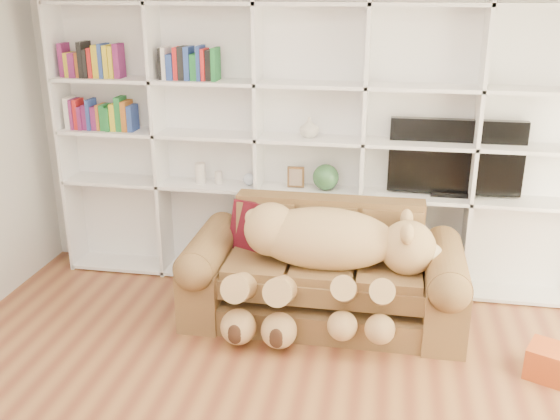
% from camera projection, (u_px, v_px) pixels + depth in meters
% --- Properties ---
extents(wall_back, '(5.00, 0.02, 2.70)m').
position_uv_depth(wall_back, '(314.00, 128.00, 5.34)').
color(wall_back, silver).
rests_on(wall_back, floor).
extents(bookshelf, '(4.43, 0.35, 2.40)m').
position_uv_depth(bookshelf, '(283.00, 136.00, 5.26)').
color(bookshelf, white).
rests_on(bookshelf, floor).
extents(sofa, '(2.13, 0.92, 0.90)m').
position_uv_depth(sofa, '(324.00, 278.00, 4.90)').
color(sofa, brown).
rests_on(sofa, floor).
extents(teddy_bear, '(1.58, 0.87, 0.92)m').
position_uv_depth(teddy_bear, '(324.00, 254.00, 4.63)').
color(teddy_bear, tan).
rests_on(teddy_bear, sofa).
extents(throw_pillow, '(0.46, 0.37, 0.43)m').
position_uv_depth(throw_pillow, '(256.00, 228.00, 5.02)').
color(throw_pillow, '#590F1B').
rests_on(throw_pillow, sofa).
extents(gift_box, '(0.36, 0.35, 0.22)m').
position_uv_depth(gift_box, '(549.00, 362.00, 4.20)').
color(gift_box, '#B24517').
rests_on(gift_box, floor).
extents(tv, '(1.07, 0.18, 0.63)m').
position_uv_depth(tv, '(455.00, 158.00, 5.06)').
color(tv, black).
rests_on(tv, bookshelf).
extents(picture_frame, '(0.14, 0.03, 0.18)m').
position_uv_depth(picture_frame, '(296.00, 177.00, 5.31)').
color(picture_frame, brown).
rests_on(picture_frame, bookshelf).
extents(green_vase, '(0.22, 0.22, 0.22)m').
position_uv_depth(green_vase, '(326.00, 177.00, 5.26)').
color(green_vase, '#316136').
rests_on(green_vase, bookshelf).
extents(figurine_tall, '(0.12, 0.12, 0.18)m').
position_uv_depth(figurine_tall, '(200.00, 173.00, 5.45)').
color(figurine_tall, silver).
rests_on(figurine_tall, bookshelf).
extents(figurine_short, '(0.08, 0.08, 0.11)m').
position_uv_depth(figurine_short, '(219.00, 178.00, 5.43)').
color(figurine_short, silver).
rests_on(figurine_short, bookshelf).
extents(snow_globe, '(0.10, 0.10, 0.10)m').
position_uv_depth(snow_globe, '(249.00, 179.00, 5.39)').
color(snow_globe, silver).
rests_on(snow_globe, bookshelf).
extents(shelf_vase, '(0.17, 0.17, 0.17)m').
position_uv_depth(shelf_vase, '(309.00, 127.00, 5.14)').
color(shelf_vase, beige).
rests_on(shelf_vase, bookshelf).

